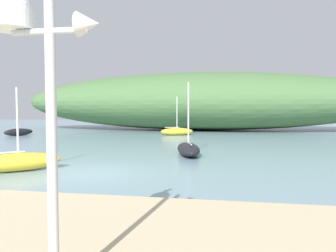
{
  "coord_description": "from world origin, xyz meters",
  "views": [
    {
      "loc": [
        4.93,
        -11.01,
        2.34
      ],
      "look_at": [
        2.4,
        3.53,
        1.6
      ],
      "focal_mm": 33.88,
      "sensor_mm": 36.0,
      "label": 1
    }
  ],
  "objects_px": {
    "sailboat_inner_mooring": "(18,162)",
    "sailboat_by_sandbar": "(19,132)",
    "sailboat_east_reach": "(177,131)",
    "mast_structure": "(28,46)",
    "sailboat_far_right": "(188,149)"
  },
  "relations": [
    {
      "from": "sailboat_inner_mooring",
      "to": "sailboat_by_sandbar",
      "type": "xyz_separation_m",
      "value": [
        -10.69,
        15.2,
        -0.01
      ]
    },
    {
      "from": "mast_structure",
      "to": "sailboat_inner_mooring",
      "type": "relative_size",
      "value": 1.09
    },
    {
      "from": "sailboat_by_sandbar",
      "to": "sailboat_east_reach",
      "type": "bearing_deg",
      "value": 12.73
    },
    {
      "from": "mast_structure",
      "to": "sailboat_east_reach",
      "type": "height_order",
      "value": "mast_structure"
    },
    {
      "from": "sailboat_east_reach",
      "to": "sailboat_inner_mooring",
      "type": "relative_size",
      "value": 1.13
    },
    {
      "from": "mast_structure",
      "to": "sailboat_by_sandbar",
      "type": "distance_m",
      "value": 28.08
    },
    {
      "from": "sailboat_by_sandbar",
      "to": "sailboat_inner_mooring",
      "type": "bearing_deg",
      "value": -54.87
    },
    {
      "from": "sailboat_east_reach",
      "to": "sailboat_inner_mooring",
      "type": "distance_m",
      "value": 18.72
    },
    {
      "from": "sailboat_inner_mooring",
      "to": "sailboat_by_sandbar",
      "type": "bearing_deg",
      "value": 125.13
    },
    {
      "from": "sailboat_east_reach",
      "to": "sailboat_far_right",
      "type": "distance_m",
      "value": 13.13
    },
    {
      "from": "sailboat_inner_mooring",
      "to": "sailboat_by_sandbar",
      "type": "height_order",
      "value": "sailboat_by_sandbar"
    },
    {
      "from": "sailboat_east_reach",
      "to": "sailboat_far_right",
      "type": "height_order",
      "value": "sailboat_far_right"
    },
    {
      "from": "mast_structure",
      "to": "sailboat_by_sandbar",
      "type": "relative_size",
      "value": 1.04
    },
    {
      "from": "sailboat_inner_mooring",
      "to": "sailboat_by_sandbar",
      "type": "distance_m",
      "value": 18.58
    },
    {
      "from": "sailboat_inner_mooring",
      "to": "sailboat_far_right",
      "type": "xyz_separation_m",
      "value": [
        5.94,
        5.5,
        -0.04
      ]
    }
  ]
}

